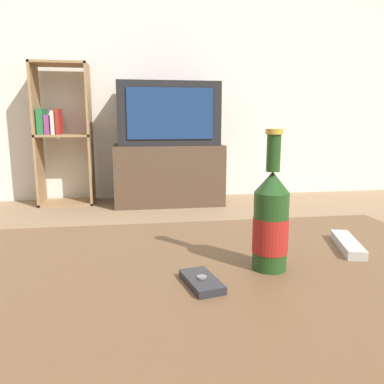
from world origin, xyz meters
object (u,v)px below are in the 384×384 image
(cell_phone, at_px, (202,282))
(remote_control, at_px, (348,244))
(beer_bottle, at_px, (271,221))
(tv_stand, at_px, (168,174))
(television, at_px, (168,114))
(bookshelf, at_px, (61,133))

(cell_phone, relative_size, remote_control, 0.65)
(beer_bottle, xyz_separation_m, remote_control, (0.22, 0.09, -0.09))
(tv_stand, bearing_deg, television, -90.00)
(bookshelf, bearing_deg, remote_control, -67.73)
(tv_stand, relative_size, cell_phone, 8.76)
(television, bearing_deg, cell_phone, -93.88)
(tv_stand, distance_m, remote_control, 2.62)
(beer_bottle, bearing_deg, television, 89.12)
(tv_stand, xyz_separation_m, remote_control, (0.18, -2.61, 0.20))
(bookshelf, distance_m, cell_phone, 2.96)
(television, distance_m, remote_control, 2.63)
(television, height_order, remote_control, television)
(tv_stand, relative_size, bookshelf, 0.78)
(tv_stand, distance_m, beer_bottle, 2.71)
(television, distance_m, beer_bottle, 2.70)
(beer_bottle, bearing_deg, remote_control, 21.46)
(beer_bottle, relative_size, remote_control, 1.61)
(television, height_order, bookshelf, bookshelf)
(bookshelf, relative_size, cell_phone, 11.27)
(television, xyz_separation_m, remote_control, (0.18, -2.60, -0.34))
(tv_stand, bearing_deg, remote_control, -86.12)
(television, relative_size, remote_control, 5.13)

